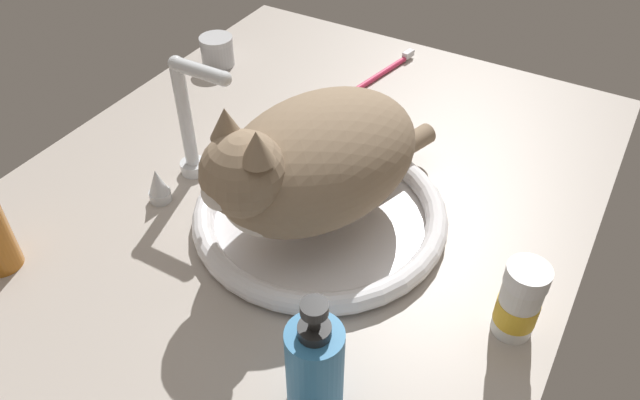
# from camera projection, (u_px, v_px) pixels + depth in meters

# --- Properties ---
(countertop) EXTENTS (1.17, 0.82, 0.03)m
(countertop) POSITION_uv_depth(u_px,v_px,m) (274.00, 223.00, 0.89)
(countertop) COLOR #ADA399
(countertop) RESTS_ON ground
(sink_basin) EXTENTS (0.36, 0.36, 0.03)m
(sink_basin) POSITION_uv_depth(u_px,v_px,m) (320.00, 214.00, 0.86)
(sink_basin) COLOR white
(sink_basin) RESTS_ON countertop
(faucet) EXTENTS (0.19, 0.11, 0.20)m
(faucet) POSITION_uv_depth(u_px,v_px,m) (192.00, 131.00, 0.90)
(faucet) COLOR silver
(faucet) RESTS_ON countertop
(cat) EXTENTS (0.39, 0.28, 0.20)m
(cat) POSITION_uv_depth(u_px,v_px,m) (309.00, 163.00, 0.79)
(cat) COLOR #8C755B
(cat) RESTS_ON sink_basin
(pill_bottle) EXTENTS (0.05, 0.05, 0.10)m
(pill_bottle) POSITION_uv_depth(u_px,v_px,m) (519.00, 302.00, 0.70)
(pill_bottle) COLOR white
(pill_bottle) RESTS_ON countertop
(metal_jar) EXTENTS (0.06, 0.06, 0.06)m
(metal_jar) POSITION_uv_depth(u_px,v_px,m) (217.00, 51.00, 1.19)
(metal_jar) COLOR #B2B5BA
(metal_jar) RESTS_ON countertop
(soap_pump_bottle) EXTENTS (0.06, 0.06, 0.16)m
(soap_pump_bottle) POSITION_uv_depth(u_px,v_px,m) (315.00, 366.00, 0.62)
(soap_pump_bottle) COLOR teal
(soap_pump_bottle) RESTS_ON countertop
(toothbrush) EXTENTS (0.19, 0.05, 0.02)m
(toothbrush) POSITION_uv_depth(u_px,v_px,m) (384.00, 72.00, 1.17)
(toothbrush) COLOR #D83359
(toothbrush) RESTS_ON countertop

